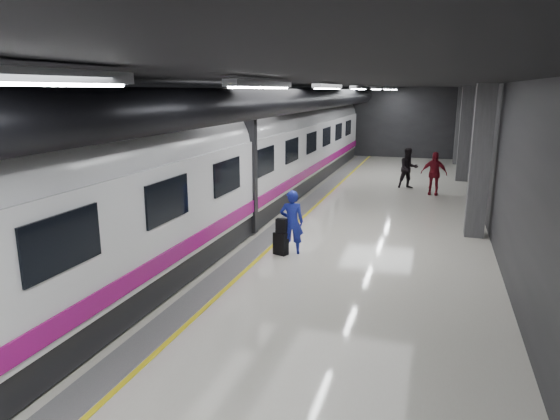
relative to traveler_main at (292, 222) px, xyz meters
The scene contains 9 objects.
ground 1.58m from the traveler_main, 78.94° to the left, with size 40.00×40.00×0.00m, color silver.
platform_hall 3.49m from the traveler_main, 90.87° to the left, with size 10.02×40.02×4.51m.
train 3.47m from the traveler_main, 156.71° to the left, with size 3.05×38.00×4.05m.
traveler_main is the anchor object (origin of this frame).
suitcase_main 0.65m from the traveler_main, 144.37° to the right, with size 0.37×0.23×0.60m, color black.
shoulder_bag 0.31m from the traveler_main, 140.11° to the right, with size 0.29×0.16×0.39m, color black.
traveler_far_a 10.71m from the traveler_main, 77.02° to the left, with size 0.89×0.69×1.82m, color black.
traveler_far_b 9.95m from the traveler_main, 69.30° to the left, with size 1.06×0.44×1.81m, color maroon.
suitcase_far 15.49m from the traveler_main, 82.46° to the left, with size 0.38×0.25×0.56m, color black.
Camera 1 is at (3.31, -13.66, 4.30)m, focal length 32.00 mm.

